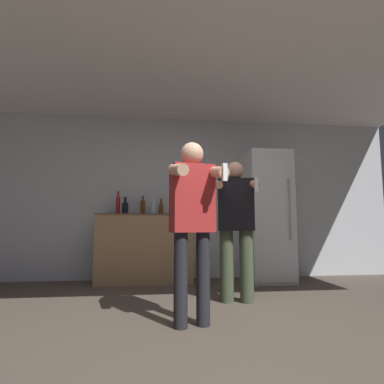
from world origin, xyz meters
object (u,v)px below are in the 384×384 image
(bottle_tall_gin, at_px, (143,207))
(bottle_red_label, at_px, (118,204))
(refrigerator, at_px, (266,216))
(person_woman_foreground, at_px, (192,213))
(bottle_amber_bourbon, at_px, (125,207))
(person_man_side, at_px, (236,224))
(bottle_short_whiskey, at_px, (153,207))
(bottle_dark_rum, at_px, (161,208))

(bottle_tall_gin, bearing_deg, bottle_red_label, 180.00)
(refrigerator, distance_m, person_woman_foreground, 2.30)
(bottle_amber_bourbon, height_order, person_man_side, person_man_side)
(bottle_amber_bourbon, bearing_deg, person_man_side, -43.41)
(refrigerator, height_order, person_woman_foreground, refrigerator)
(bottle_amber_bourbon, bearing_deg, bottle_short_whiskey, -0.00)
(bottle_tall_gin, relative_size, bottle_amber_bourbon, 1.16)
(bottle_short_whiskey, distance_m, bottle_red_label, 0.52)
(person_woman_foreground, bearing_deg, bottle_short_whiskey, 100.27)
(bottle_tall_gin, height_order, bottle_red_label, bottle_red_label)
(bottle_dark_rum, distance_m, person_man_side, 1.53)
(bottle_amber_bourbon, distance_m, person_woman_foreground, 2.15)
(bottle_red_label, relative_size, person_man_side, 0.24)
(bottle_tall_gin, xyz_separation_m, bottle_amber_bourbon, (-0.26, 0.00, -0.01))
(person_man_side, bearing_deg, bottle_red_label, 138.74)
(refrigerator, height_order, bottle_dark_rum, refrigerator)
(bottle_amber_bourbon, height_order, bottle_red_label, bottle_red_label)
(refrigerator, xyz_separation_m, bottle_dark_rum, (-1.59, 0.14, 0.12))
(bottle_short_whiskey, bearing_deg, bottle_dark_rum, 0.00)
(bottle_tall_gin, bearing_deg, refrigerator, -4.24)
(bottle_red_label, bearing_deg, bottle_dark_rum, -0.00)
(refrigerator, xyz_separation_m, bottle_red_label, (-2.23, 0.14, 0.17))
(bottle_red_label, height_order, person_man_side, person_man_side)
(bottle_dark_rum, distance_m, person_woman_foreground, 2.02)
(person_man_side, bearing_deg, bottle_dark_rum, 122.68)
(bottle_tall_gin, distance_m, bottle_amber_bourbon, 0.26)
(bottle_red_label, height_order, person_woman_foreground, person_woman_foreground)
(refrigerator, bearing_deg, person_man_side, -124.31)
(bottle_dark_rum, bearing_deg, refrigerator, -4.96)
(refrigerator, height_order, bottle_red_label, refrigerator)
(refrigerator, bearing_deg, bottle_tall_gin, 175.76)
(bottle_short_whiskey, distance_m, person_man_side, 1.60)
(refrigerator, height_order, bottle_short_whiskey, refrigerator)
(person_woman_foreground, bearing_deg, refrigerator, 54.17)
(refrigerator, bearing_deg, bottle_amber_bourbon, 176.28)
(bottle_short_whiskey, bearing_deg, person_woman_foreground, -79.73)
(bottle_dark_rum, bearing_deg, person_woman_foreground, -82.89)
(bottle_amber_bourbon, relative_size, bottle_short_whiskey, 0.95)
(bottle_tall_gin, distance_m, person_woman_foreground, 2.07)
(refrigerator, distance_m, bottle_short_whiskey, 1.72)
(refrigerator, relative_size, person_man_side, 1.25)
(refrigerator, xyz_separation_m, person_man_side, (-0.78, -1.14, -0.12))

